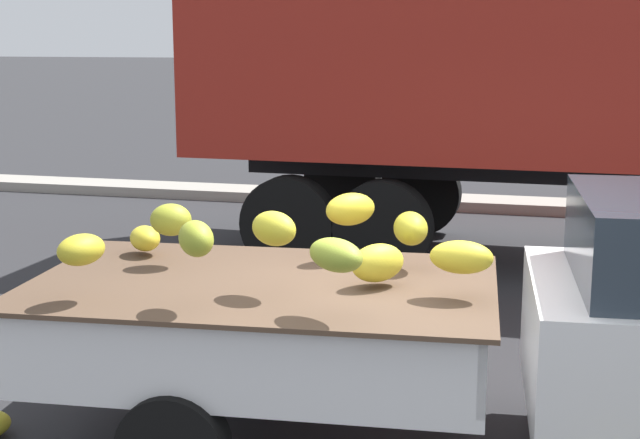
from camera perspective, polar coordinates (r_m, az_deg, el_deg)
curb_strip at (r=14.27m, az=11.14°, el=0.93°), size 80.00×0.80×0.16m
pickup_truck at (r=5.74m, az=16.97°, el=-6.51°), size 5.27×2.22×1.70m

